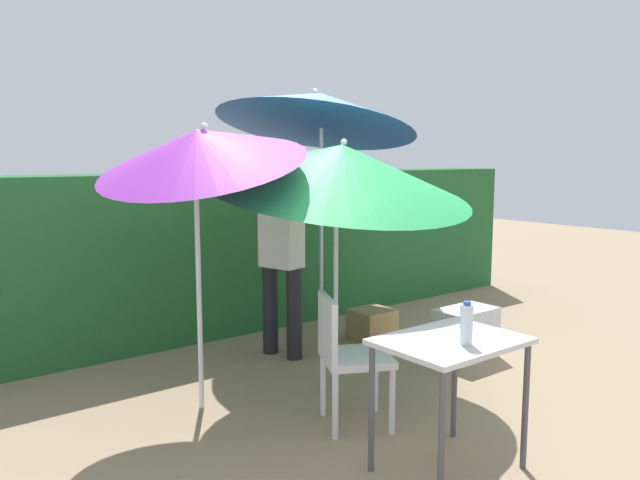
# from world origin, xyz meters

# --- Properties ---
(ground_plane) EXTENTS (24.00, 24.00, 0.00)m
(ground_plane) POSITION_xyz_m (0.00, 0.00, 0.00)
(ground_plane) COLOR #9E8466
(hedge_row) EXTENTS (8.00, 0.70, 1.64)m
(hedge_row) POSITION_xyz_m (0.00, 1.85, 0.82)
(hedge_row) COLOR #23602D
(hedge_row) RESTS_ON ground_plane
(umbrella_rainbow) EXTENTS (2.09, 2.11, 2.11)m
(umbrella_rainbow) POSITION_xyz_m (-0.13, -0.12, 1.71)
(umbrella_rainbow) COLOR silver
(umbrella_rainbow) RESTS_ON ground_plane
(umbrella_orange) EXTENTS (1.53, 1.48, 2.27)m
(umbrella_orange) POSITION_xyz_m (-1.22, 0.07, 1.86)
(umbrella_orange) COLOR silver
(umbrella_orange) RESTS_ON ground_plane
(umbrella_yellow) EXTENTS (2.09, 2.05, 2.72)m
(umbrella_yellow) POSITION_xyz_m (0.69, 1.22, 2.26)
(umbrella_yellow) COLOR silver
(umbrella_yellow) RESTS_ON ground_plane
(person_vendor) EXTENTS (0.31, 0.55, 1.88)m
(person_vendor) POSITION_xyz_m (-0.11, 0.72, 0.93)
(person_vendor) COLOR black
(person_vendor) RESTS_ON ground_plane
(chair_plastic) EXTENTS (0.59, 0.59, 0.89)m
(chair_plastic) POSITION_xyz_m (-0.60, -0.76, 0.51)
(chair_plastic) COLOR silver
(chair_plastic) RESTS_ON ground_plane
(cooler_box) EXTENTS (0.56, 0.34, 0.46)m
(cooler_box) POSITION_xyz_m (1.15, -0.35, 0.23)
(cooler_box) COLOR silver
(cooler_box) RESTS_ON ground_plane
(crate_cardboard) EXTENTS (0.39, 0.36, 0.30)m
(crate_cardboard) POSITION_xyz_m (0.90, 0.62, 0.15)
(crate_cardboard) COLOR #9E7A4C
(crate_cardboard) RESTS_ON ground_plane
(folding_table) EXTENTS (0.80, 0.60, 0.78)m
(folding_table) POSITION_xyz_m (-0.53, -1.58, 0.68)
(folding_table) COLOR #4C4C51
(folding_table) RESTS_ON ground_plane
(bottle_water) EXTENTS (0.07, 0.07, 0.24)m
(bottle_water) POSITION_xyz_m (-0.55, -1.70, 0.90)
(bottle_water) COLOR silver
(bottle_water) RESTS_ON folding_table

